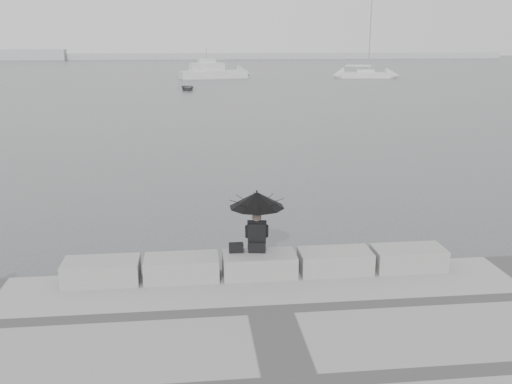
{
  "coord_description": "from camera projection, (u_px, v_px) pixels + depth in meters",
  "views": [
    {
      "loc": [
        -1.39,
        -12.05,
        5.55
      ],
      "look_at": [
        0.31,
        3.0,
        1.48
      ],
      "focal_mm": 40.0,
      "sensor_mm": 36.0,
      "label": 1
    }
  ],
  "objects": [
    {
      "name": "stone_block_left",
      "position": [
        182.0,
        268.0,
        12.35
      ],
      "size": [
        1.6,
        0.8,
        0.5
      ],
      "primitive_type": "cube",
      "color": "gray",
      "rests_on": "promenade"
    },
    {
      "name": "distant_landmass",
      "position": [
        166.0,
        56.0,
        160.3
      ],
      "size": [
        180.0,
        8.0,
        2.8
      ],
      "color": "#A6A9AC",
      "rests_on": "ground"
    },
    {
      "name": "ground",
      "position": [
        257.0,
        287.0,
        13.16
      ],
      "size": [
        360.0,
        360.0,
        0.0
      ],
      "primitive_type": "plane",
      "color": "#414346",
      "rests_on": "ground"
    },
    {
      "name": "motor_cruiser",
      "position": [
        213.0,
        72.0,
        82.55
      ],
      "size": [
        10.03,
        4.93,
        4.5
      ],
      "rotation": [
        0.0,
        0.0,
        0.23
      ],
      "color": "silver",
      "rests_on": "ground"
    },
    {
      "name": "stone_block_far_left",
      "position": [
        102.0,
        271.0,
        12.16
      ],
      "size": [
        1.6,
        0.8,
        0.5
      ],
      "primitive_type": "cube",
      "color": "gray",
      "rests_on": "promenade"
    },
    {
      "name": "seated_person",
      "position": [
        257.0,
        207.0,
        12.4
      ],
      "size": [
        1.22,
        1.22,
        1.39
      ],
      "rotation": [
        0.0,
        0.0,
        -0.15
      ],
      "color": "black",
      "rests_on": "stone_block_centre"
    },
    {
      "name": "sailboat_right",
      "position": [
        365.0,
        74.0,
        83.75
      ],
      "size": [
        7.38,
        3.48,
        12.9
      ],
      "rotation": [
        0.0,
        0.0,
        -0.16
      ],
      "color": "silver",
      "rests_on": "ground"
    },
    {
      "name": "stone_block_centre",
      "position": [
        259.0,
        265.0,
        12.53
      ],
      "size": [
        1.6,
        0.8,
        0.5
      ],
      "primitive_type": "cube",
      "color": "gray",
      "rests_on": "promenade"
    },
    {
      "name": "stone_block_far_right",
      "position": [
        408.0,
        258.0,
        12.9
      ],
      "size": [
        1.6,
        0.8,
        0.5
      ],
      "primitive_type": "cube",
      "color": "gray",
      "rests_on": "promenade"
    },
    {
      "name": "bag",
      "position": [
        236.0,
        248.0,
        12.56
      ],
      "size": [
        0.31,
        0.18,
        0.2
      ],
      "primitive_type": "cube",
      "color": "black",
      "rests_on": "stone_block_centre"
    },
    {
      "name": "stone_block_right",
      "position": [
        335.0,
        261.0,
        12.72
      ],
      "size": [
        1.6,
        0.8,
        0.5
      ],
      "primitive_type": "cube",
      "color": "gray",
      "rests_on": "promenade"
    },
    {
      "name": "dinghy",
      "position": [
        187.0,
        88.0,
        64.07
      ],
      "size": [
        3.32,
        1.86,
        0.53
      ],
      "primitive_type": "imported",
      "rotation": [
        0.0,
        0.0,
        0.18
      ],
      "color": "slate",
      "rests_on": "ground"
    }
  ]
}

